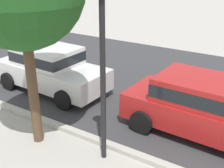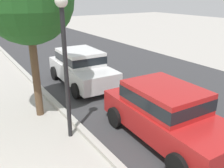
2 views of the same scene
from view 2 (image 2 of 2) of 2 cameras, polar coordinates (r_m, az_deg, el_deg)
name	(u,v)px [view 2 (image 2 of 2)]	position (r m, az deg, el deg)	size (l,w,h in m)	color
parked_car_white	(81,66)	(10.99, -7.25, 4.11)	(4.16, 2.04, 1.56)	silver
parked_car_red	(166,112)	(6.90, 12.57, -6.39)	(4.16, 2.04, 1.56)	#B21E1E
lamp_post	(65,50)	(6.39, -11.10, 7.90)	(0.32, 0.32, 3.90)	black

